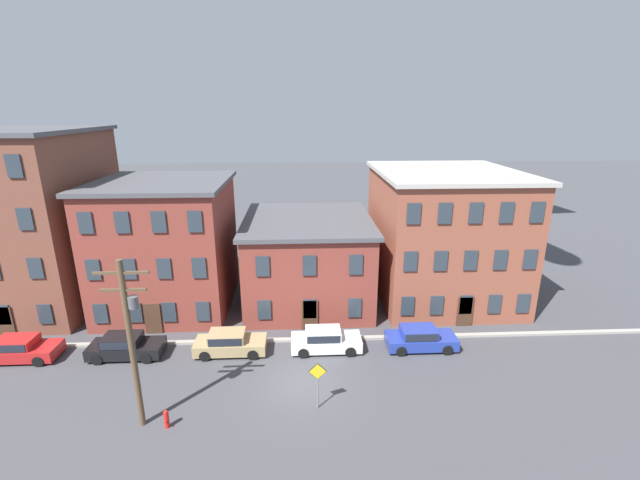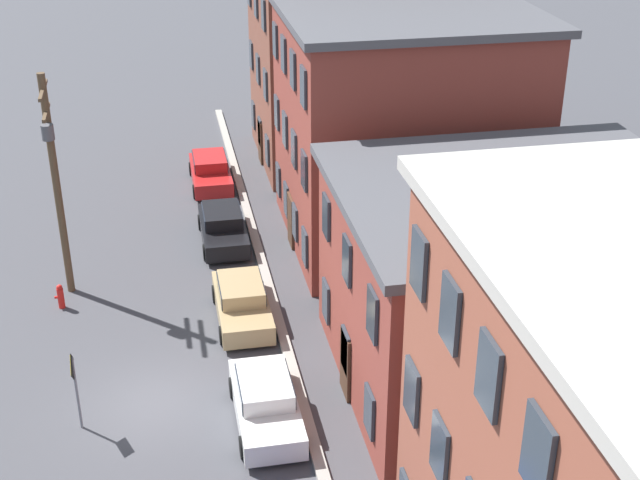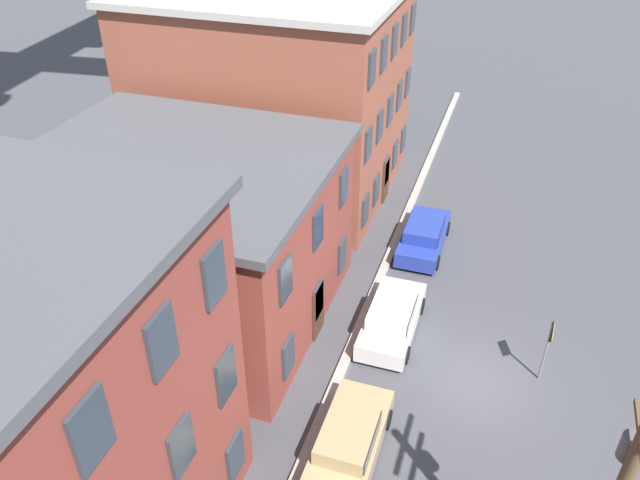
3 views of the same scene
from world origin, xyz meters
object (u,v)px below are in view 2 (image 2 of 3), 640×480
(caution_sign, at_px, (74,379))
(car_tan, at_px, (242,300))
(fire_hydrant, at_px, (61,296))
(utility_pole, at_px, (55,175))
(car_white, at_px, (266,400))
(car_black, at_px, (223,225))
(car_red, at_px, (210,170))

(caution_sign, bearing_deg, car_tan, 134.12)
(car_tan, height_order, fire_hydrant, car_tan)
(caution_sign, distance_m, utility_pole, 9.05)
(caution_sign, xyz_separation_m, fire_hydrant, (-7.29, -1.02, -1.27))
(car_white, bearing_deg, car_tan, -179.63)
(car_black, distance_m, car_white, 12.33)
(car_red, height_order, car_black, same)
(car_red, distance_m, car_black, 6.30)
(car_red, relative_size, car_tan, 1.00)
(car_red, bearing_deg, utility_pole, -32.89)
(car_tan, relative_size, fire_hydrant, 4.58)
(car_red, bearing_deg, fire_hydrant, -30.92)
(car_red, height_order, car_tan, same)
(fire_hydrant, bearing_deg, car_black, 124.19)
(car_red, bearing_deg, caution_sign, -16.61)
(car_tan, xyz_separation_m, fire_hydrant, (-2.02, -6.46, -0.27))
(car_red, relative_size, car_white, 1.00)
(caution_sign, bearing_deg, car_black, 155.27)
(caution_sign, xyz_separation_m, utility_pole, (-8.50, -0.75, 3.03))
(car_black, relative_size, utility_pole, 0.52)
(car_red, relative_size, utility_pole, 0.52)
(car_tan, bearing_deg, car_black, -179.20)
(car_black, distance_m, caution_sign, 12.84)
(car_tan, relative_size, car_white, 1.00)
(car_black, distance_m, utility_pole, 7.96)
(fire_hydrant, bearing_deg, caution_sign, 7.97)
(car_red, distance_m, car_white, 18.62)
(car_red, height_order, caution_sign, caution_sign)
(car_tan, distance_m, utility_pole, 8.06)
(car_white, distance_m, fire_hydrant, 10.31)
(car_black, xyz_separation_m, car_white, (12.32, 0.13, 0.00))
(utility_pole, distance_m, fire_hydrant, 4.47)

